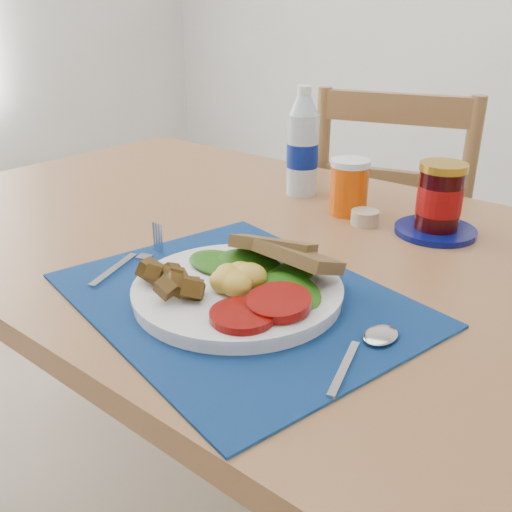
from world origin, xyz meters
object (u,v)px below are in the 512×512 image
Objects in this scene: water_bottle at (303,148)px; juice_glass at (349,189)px; jam_on_saucer at (439,203)px; chair_far at (393,219)px; breakfast_plate at (233,285)px.

water_bottle reaches higher than juice_glass.
water_bottle is 1.59× the size of jam_on_saucer.
water_bottle is at bearing 70.32° from chair_far.
jam_on_saucer reaches higher than juice_glass.
chair_far is 11.19× the size of juice_glass.
jam_on_saucer is (0.32, -0.04, -0.04)m from water_bottle.
chair_far is 0.92m from breakfast_plate.
water_bottle is (-0.02, -0.42, 0.27)m from chair_far.
juice_glass reaches higher than breakfast_plate.
chair_far is 0.53m from juice_glass.
jam_on_saucer is (0.30, -0.46, 0.23)m from chair_far.
chair_far reaches higher than water_bottle.
water_bottle is at bearing 162.26° from juice_glass.
chair_far is 0.60m from jam_on_saucer.
breakfast_plate is at bearing -65.38° from water_bottle.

